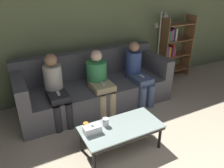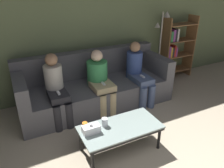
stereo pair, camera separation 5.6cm
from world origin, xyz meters
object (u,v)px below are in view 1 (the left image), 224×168
couch (95,87)px  bookshelf (172,49)px  seated_person_mid_left (99,79)px  cup_near_right (106,122)px  standing_lamp (159,41)px  seated_person_mid_right (137,72)px  tissue_box (92,129)px  seated_person_left_end (56,88)px  cup_near_left (86,126)px  coffee_table (121,129)px

couch → bookshelf: 2.14m
seated_person_mid_left → cup_near_right: bearing=-110.1°
cup_near_right → bookshelf: (2.45, 1.55, 0.25)m
standing_lamp → seated_person_mid_right: 1.00m
cup_near_right → standing_lamp: (1.94, 1.41, 0.52)m
cup_near_right → bookshelf: size_ratio=0.08×
tissue_box → seated_person_left_end: 1.06m
seated_person_left_end → seated_person_mid_left: size_ratio=1.04×
cup_near_left → standing_lamp: standing_lamp is taller
seated_person_mid_left → seated_person_mid_right: 0.75m
standing_lamp → seated_person_left_end: (-2.33, -0.42, -0.37)m
tissue_box → seated_person_left_end: seated_person_left_end is taller
coffee_table → seated_person_mid_left: 1.15m
cup_near_right → seated_person_left_end: bearing=111.5°
bookshelf → seated_person_mid_left: size_ratio=1.33×
couch → standing_lamp: standing_lamp is taller
coffee_table → seated_person_mid_left: (0.19, 1.11, 0.24)m
coffee_table → standing_lamp: (1.76, 1.52, 0.61)m
bookshelf → standing_lamp: size_ratio=0.90×
couch → standing_lamp: (1.57, 0.19, 0.62)m
seated_person_mid_right → seated_person_mid_left: bearing=177.4°
seated_person_mid_right → standing_lamp: bearing=28.3°
couch → tissue_box: couch is taller
coffee_table → standing_lamp: size_ratio=0.69×
seated_person_mid_left → cup_near_left: bearing=-123.4°
coffee_table → seated_person_mid_left: seated_person_mid_left is taller
couch → tissue_box: bearing=-114.3°
cup_near_left → bookshelf: bearing=28.8°
cup_near_left → seated_person_left_end: bearing=98.4°
cup_near_right → seated_person_mid_right: seated_person_mid_right is taller
coffee_table → tissue_box: tissue_box is taller
coffee_table → seated_person_mid_right: (0.94, 1.07, 0.25)m
cup_near_right → seated_person_mid_left: bearing=69.9°
standing_lamp → couch: bearing=-173.2°
cup_near_left → cup_near_right: 0.26m
cup_near_left → cup_near_right: size_ratio=0.77×
cup_near_left → seated_person_mid_right: 1.65m
tissue_box → cup_near_left: bearing=109.0°
couch → cup_near_right: bearing=-106.7°
coffee_table → tissue_box: (-0.39, 0.05, 0.09)m
tissue_box → standing_lamp: (2.15, 1.46, 0.52)m
cup_near_right → tissue_box: (-0.21, -0.05, -0.00)m
couch → bookshelf: (2.09, 0.33, 0.36)m
seated_person_mid_left → seated_person_mid_right: seated_person_mid_right is taller
cup_near_left → standing_lamp: size_ratio=0.06×
standing_lamp → seated_person_left_end: 2.39m
couch → seated_person_mid_right: (0.75, -0.25, 0.26)m
seated_person_left_end → coffee_table: bearing=-62.8°
coffee_table → cup_near_right: 0.23m
standing_lamp → seated_person_mid_right: bearing=-151.7°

